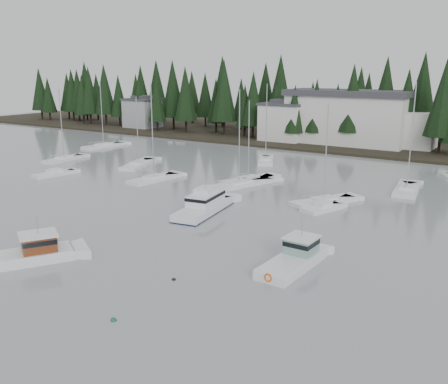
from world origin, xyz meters
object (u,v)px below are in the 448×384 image
(house_far_west, at_px, (142,112))
(sailboat_2, at_px, (104,147))
(sailboat_6, at_px, (154,180))
(sailboat_0, at_px, (407,191))
(lobster_boat_teal, at_px, (294,260))
(cabin_cruiser_center, at_px, (204,207))
(lobster_boat_brown, at_px, (22,256))
(sailboat_8, at_px, (139,165))
(house_west, at_px, (284,121))
(sailboat_9, at_px, (324,203))
(runabout_0, at_px, (54,175))
(harbor_inn, at_px, (358,118))
(sailboat_3, at_px, (248,181))
(sailboat_13, at_px, (239,186))
(sailboat_7, at_px, (266,161))
(runabout_1, at_px, (323,209))
(sailboat_10, at_px, (64,160))

(house_far_west, distance_m, sailboat_2, 31.13)
(sailboat_6, bearing_deg, sailboat_0, -61.75)
(lobster_boat_teal, xyz_separation_m, sailboat_0, (1.60, 31.28, -0.43))
(house_far_west, height_order, cabin_cruiser_center, house_far_west)
(lobster_boat_brown, distance_m, sailboat_8, 42.16)
(house_west, height_order, sailboat_2, sailboat_2)
(sailboat_9, distance_m, runabout_0, 40.77)
(harbor_inn, distance_m, sailboat_3, 40.86)
(cabin_cruiser_center, distance_m, sailboat_13, 13.48)
(cabin_cruiser_center, height_order, sailboat_9, sailboat_9)
(house_far_west, relative_size, sailboat_2, 0.63)
(sailboat_6, bearing_deg, house_far_west, 49.36)
(harbor_inn, relative_size, sailboat_9, 2.38)
(sailboat_8, relative_size, sailboat_9, 0.96)
(cabin_cruiser_center, height_order, sailboat_7, sailboat_7)
(sailboat_2, bearing_deg, sailboat_8, -115.55)
(sailboat_2, bearing_deg, lobster_boat_teal, -117.46)
(sailboat_7, height_order, runabout_0, sailboat_7)
(lobster_boat_brown, bearing_deg, sailboat_13, 29.36)
(cabin_cruiser_center, bearing_deg, harbor_inn, -7.44)
(harbor_inn, relative_size, lobster_boat_teal, 3.73)
(sailboat_7, distance_m, sailboat_13, 18.64)
(house_far_west, bearing_deg, sailboat_3, -35.50)
(cabin_cruiser_center, xyz_separation_m, lobster_boat_teal, (15.21, -8.91, -0.13))
(sailboat_7, bearing_deg, house_far_west, 36.82)
(lobster_boat_teal, xyz_separation_m, sailboat_3, (-18.87, 25.12, -0.45))
(lobster_boat_brown, bearing_deg, house_far_west, 66.68)
(house_far_west, bearing_deg, sailboat_2, -63.24)
(house_west, distance_m, sailboat_2, 38.25)
(house_far_west, height_order, runabout_1, house_far_west)
(sailboat_8, xyz_separation_m, runabout_1, (35.67, -8.54, 0.08))
(sailboat_10, bearing_deg, house_west, -34.41)
(sailboat_0, relative_size, sailboat_8, 1.24)
(sailboat_2, height_order, runabout_0, sailboat_2)
(sailboat_7, distance_m, sailboat_10, 35.20)
(sailboat_3, xyz_separation_m, sailboat_7, (-5.06, 14.68, 0.02))
(house_west, height_order, sailboat_8, sailboat_8)
(cabin_cruiser_center, bearing_deg, runabout_1, -62.59)
(sailboat_6, bearing_deg, runabout_0, 116.40)
(sailboat_0, bearing_deg, cabin_cruiser_center, 135.45)
(house_west, distance_m, lobster_boat_brown, 74.71)
(lobster_boat_brown, relative_size, sailboat_6, 0.65)
(sailboat_3, distance_m, runabout_0, 29.36)
(lobster_boat_teal, xyz_separation_m, sailboat_10, (-54.28, 21.99, -0.44))
(lobster_boat_teal, xyz_separation_m, sailboat_7, (-23.92, 39.80, -0.43))
(lobster_boat_teal, relative_size, sailboat_0, 0.54)
(sailboat_10, height_order, sailboat_13, sailboat_13)
(sailboat_8, bearing_deg, runabout_0, 138.29)
(sailboat_0, xyz_separation_m, sailboat_9, (-6.94, -11.53, -0.02))
(sailboat_8, relative_size, sailboat_10, 0.92)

